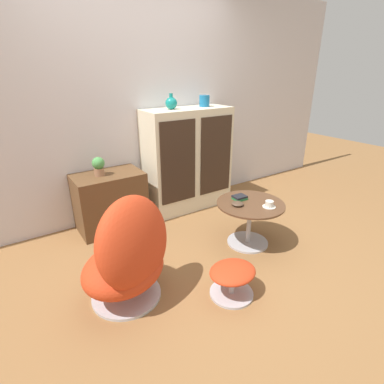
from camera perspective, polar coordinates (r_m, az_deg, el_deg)
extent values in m
plane|color=olive|center=(2.88, 2.90, -13.00)|extent=(12.00, 12.00, 0.00)
cube|color=silver|center=(3.58, -10.66, 16.16)|extent=(6.40, 0.06, 2.60)
cube|color=beige|center=(3.74, -0.86, 6.19)|extent=(1.08, 0.44, 1.24)
cube|color=#332319|center=(3.40, -2.59, 5.59)|extent=(0.45, 0.01, 0.95)
cube|color=#332319|center=(3.70, 4.59, 6.93)|extent=(0.45, 0.01, 0.95)
cube|color=brown|center=(3.42, -15.30, -1.70)|extent=(0.72, 0.46, 0.63)
cylinder|color=beige|center=(3.24, -13.83, -3.92)|extent=(0.22, 0.01, 0.22)
cylinder|color=#B7B7BC|center=(2.56, -12.31, -18.53)|extent=(0.54, 0.54, 0.02)
cylinder|color=#B7B7BC|center=(2.53, -12.42, -17.58)|extent=(0.06, 0.06, 0.09)
ellipsoid|color=red|center=(2.40, -12.83, -13.87)|extent=(0.85, 0.81, 0.32)
ellipsoid|color=red|center=(2.19, -10.97, -9.34)|extent=(0.79, 0.67, 0.72)
cylinder|color=#B7B7BC|center=(2.54, 7.50, -18.53)|extent=(0.35, 0.35, 0.02)
cylinder|color=#B7B7BC|center=(2.49, 7.61, -17.04)|extent=(0.04, 0.04, 0.15)
ellipsoid|color=red|center=(2.41, 7.76, -14.83)|extent=(0.38, 0.32, 0.09)
cylinder|color=#B7B7BC|center=(3.19, 10.51, -9.34)|extent=(0.42, 0.42, 0.02)
cylinder|color=#B7B7BC|center=(3.08, 10.80, -5.89)|extent=(0.04, 0.04, 0.42)
cylinder|color=brown|center=(2.99, 11.10, -2.22)|extent=(0.66, 0.66, 0.02)
ellipsoid|color=#147A75|center=(3.49, -3.98, 16.52)|extent=(0.13, 0.13, 0.13)
cylinder|color=#147A75|center=(3.49, -4.02, 17.88)|extent=(0.04, 0.04, 0.04)
cylinder|color=#196699|center=(3.75, 2.37, 16.96)|extent=(0.12, 0.12, 0.13)
cylinder|color=#996B4C|center=(3.27, -17.24, 3.70)|extent=(0.10, 0.10, 0.08)
sphere|color=#478E47|center=(3.25, -17.43, 5.27)|extent=(0.13, 0.13, 0.13)
cylinder|color=silver|center=(2.93, 14.46, -2.72)|extent=(0.12, 0.12, 0.01)
cylinder|color=silver|center=(2.92, 14.51, -2.23)|extent=(0.08, 0.08, 0.06)
cube|color=#237038|center=(3.04, 9.06, -1.22)|extent=(0.14, 0.11, 0.02)
cube|color=black|center=(3.03, 9.06, -0.87)|extent=(0.13, 0.11, 0.02)
ellipsoid|color=#4C3828|center=(2.90, 8.66, -2.22)|extent=(0.12, 0.12, 0.04)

